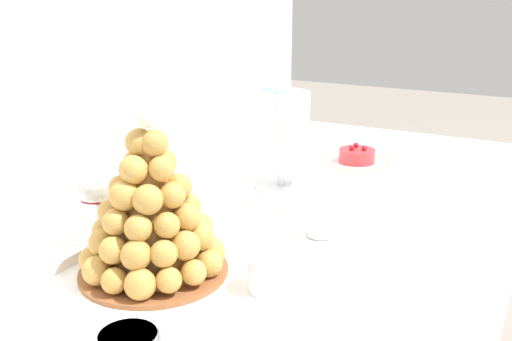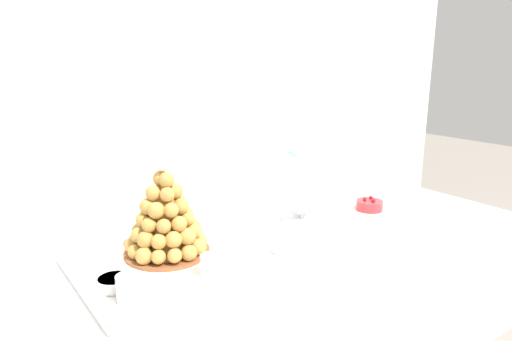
% 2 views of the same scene
% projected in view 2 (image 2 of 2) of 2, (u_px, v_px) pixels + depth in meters
% --- Properties ---
extents(backdrop_wall, '(4.80, 0.10, 2.50)m').
position_uv_depth(backdrop_wall, '(118.00, 62.00, 2.11)').
color(backdrop_wall, silver).
rests_on(backdrop_wall, ground_plane).
extents(buffet_table, '(1.77, 0.81, 0.74)m').
position_uv_depth(buffet_table, '(261.00, 274.00, 1.39)').
color(buffet_table, brown).
rests_on(buffet_table, ground_plane).
extents(serving_tray, '(0.60, 0.43, 0.02)m').
position_uv_depth(serving_tray, '(192.00, 259.00, 1.23)').
color(serving_tray, white).
rests_on(serving_tray, buffet_table).
extents(croquembouche, '(0.23, 0.23, 0.27)m').
position_uv_depth(croquembouche, '(166.00, 218.00, 1.24)').
color(croquembouche, brown).
rests_on(croquembouche, serving_tray).
extents(dessert_cup_left, '(0.06, 0.06, 0.06)m').
position_uv_depth(dessert_cup_left, '(129.00, 289.00, 1.02)').
color(dessert_cup_left, silver).
rests_on(dessert_cup_left, serving_tray).
extents(dessert_cup_mid_left, '(0.06, 0.06, 0.05)m').
position_uv_depth(dessert_cup_mid_left, '(212.00, 266.00, 1.13)').
color(dessert_cup_mid_left, silver).
rests_on(dessert_cup_mid_left, serving_tray).
extents(dessert_cup_centre, '(0.05, 0.05, 0.06)m').
position_uv_depth(dessert_cup_centre, '(281.00, 243.00, 1.27)').
color(dessert_cup_centre, silver).
rests_on(dessert_cup_centre, serving_tray).
extents(creme_brulee_ramekin, '(0.08, 0.08, 0.02)m').
position_uv_depth(creme_brulee_ramekin, '(114.00, 282.00, 1.08)').
color(creme_brulee_ramekin, white).
rests_on(creme_brulee_ramekin, serving_tray).
extents(macaron_goblet, '(0.13, 0.13, 0.24)m').
position_uv_depth(macaron_goblet, '(298.00, 180.00, 1.52)').
color(macaron_goblet, white).
rests_on(macaron_goblet, buffet_table).
extents(fruit_tart_plate, '(0.17, 0.17, 0.05)m').
position_uv_depth(fruit_tart_plate, '(369.00, 208.00, 1.62)').
color(fruit_tart_plate, white).
rests_on(fruit_tart_plate, buffet_table).
extents(wine_glass, '(0.08, 0.08, 0.16)m').
position_uv_depth(wine_glass, '(159.00, 200.00, 1.39)').
color(wine_glass, silver).
rests_on(wine_glass, buffet_table).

